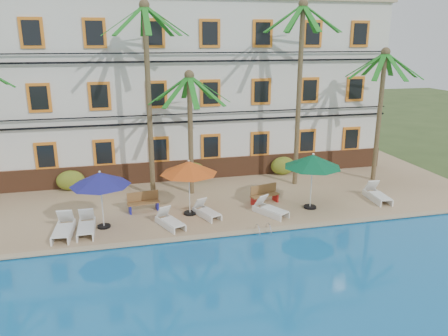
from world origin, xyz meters
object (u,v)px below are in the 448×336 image
object	(u,v)px
palm_e	(381,97)
lounger_a	(64,228)
umbrella_red	(189,168)
lounger_e	(270,209)
bench_right	(264,194)
palm_c	(190,115)
bench_left	(143,201)
lounger_d	(206,211)
palm_d	(300,73)
lounger_c	(170,221)
lounger_f	(377,195)
palm_b	(148,78)
lounger_b	(86,226)
pool_ladder	(263,232)
umbrella_green	(313,161)
umbrella_blue	(100,179)

from	to	relation	value
palm_e	lounger_a	bearing A→B (deg)	-167.46
umbrella_red	lounger_e	xyz separation A→B (m)	(3.64, -0.93, -1.99)
umbrella_red	bench_right	size ratio (longest dim) A/B	1.69
palm_c	bench_left	xyz separation A→B (m)	(-2.67, -1.96, -3.74)
umbrella_red	lounger_d	size ratio (longest dim) A/B	1.51
palm_d	lounger_c	size ratio (longest dim) A/B	5.42
bench_left	lounger_f	bearing A→B (deg)	-6.51
lounger_f	lounger_c	bearing A→B (deg)	-175.77
lounger_a	bench_left	bearing A→B (deg)	29.94
palm_b	lounger_b	xyz separation A→B (m)	(-3.15, -4.03, -5.79)
palm_b	palm_d	xyz separation A→B (m)	(7.99, 0.02, 0.10)
palm_c	pool_ladder	xyz separation A→B (m)	(2.13, -5.60, -4.21)
lounger_e	bench_left	xyz separation A→B (m)	(-5.74, 1.86, 0.19)
bench_right	palm_b	bearing A→B (deg)	154.82
palm_d	pool_ladder	world-z (taller)	palm_d
palm_b	palm_c	bearing A→B (deg)	-4.85
umbrella_green	palm_b	bearing A→B (deg)	153.24
lounger_c	umbrella_blue	bearing A→B (deg)	168.38
umbrella_green	palm_c	bearing A→B (deg)	146.33
palm_b	lounger_b	bearing A→B (deg)	-128.03
palm_c	bench_right	size ratio (longest dim) A/B	4.10
lounger_d	lounger_a	bearing A→B (deg)	-174.67
umbrella_green	lounger_e	bearing A→B (deg)	-171.40
lounger_a	bench_left	distance (m)	3.94
umbrella_blue	bench_right	bearing A→B (deg)	8.73
palm_d	lounger_d	distance (m)	9.04
umbrella_red	lounger_c	xyz separation A→B (m)	(-1.08, -1.19, -2.00)
palm_c	palm_d	xyz separation A→B (m)	(5.97, 0.19, 1.97)
umbrella_blue	umbrella_red	size ratio (longest dim) A/B	0.97
umbrella_blue	lounger_a	world-z (taller)	umbrella_blue
palm_b	lounger_d	world-z (taller)	palm_b
lounger_f	palm_d	bearing A→B (deg)	131.14
palm_c	palm_b	bearing A→B (deg)	175.15
palm_b	lounger_b	distance (m)	7.72
lounger_c	lounger_e	xyz separation A→B (m)	(4.72, 0.26, 0.01)
palm_c	bench_right	distance (m)	5.48
palm_b	lounger_f	distance (m)	12.93
umbrella_blue	bench_right	world-z (taller)	umbrella_blue
palm_c	lounger_c	size ratio (longest dim) A/B	3.54
umbrella_red	lounger_a	distance (m)	5.93
bench_left	bench_right	world-z (taller)	same
lounger_b	lounger_c	bearing A→B (deg)	-3.66
lounger_c	lounger_f	bearing A→B (deg)	4.23
umbrella_green	palm_d	bearing A→B (deg)	78.85
lounger_f	bench_right	xyz separation A→B (m)	(-5.74, 0.98, 0.17)
lounger_a	lounger_f	world-z (taller)	lounger_a
palm_e	palm_c	bearing A→B (deg)	179.00
palm_d	palm_e	world-z (taller)	palm_d
lounger_f	pool_ladder	size ratio (longest dim) A/B	2.64
bench_right	pool_ladder	distance (m)	3.51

